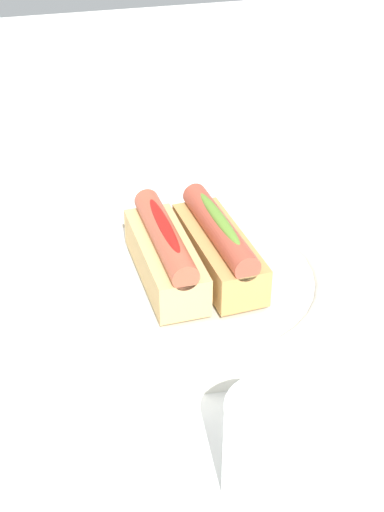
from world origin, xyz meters
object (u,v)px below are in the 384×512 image
(hotdog_front, at_px, (219,246))
(hotdog_back, at_px, (165,253))
(napkin_box, at_px, (67,165))
(serving_bowl, at_px, (192,286))
(water_glass, at_px, (268,455))

(hotdog_front, bearing_deg, hotdog_back, 88.51)
(hotdog_front, xyz_separation_m, napkin_box, (0.20, 0.13, 0.01))
(serving_bowl, relative_size, napkin_box, 1.83)
(hotdog_front, xyz_separation_m, water_glass, (-0.24, 0.04, -0.03))
(serving_bowl, bearing_deg, water_glass, 177.88)
(serving_bowl, xyz_separation_m, hotdog_back, (0.00, 0.03, 0.05))
(hotdog_front, height_order, napkin_box, napkin_box)
(serving_bowl, relative_size, hotdog_front, 1.79)
(serving_bowl, distance_m, hotdog_back, 0.05)
(hotdog_front, relative_size, hotdog_back, 1.01)
(serving_bowl, xyz_separation_m, hotdog_front, (-0.00, -0.03, 0.05))
(water_glass, distance_m, napkin_box, 0.46)
(hotdog_front, relative_size, napkin_box, 1.02)
(serving_bowl, distance_m, napkin_box, 0.23)
(hotdog_front, height_order, water_glass, hotdog_front)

